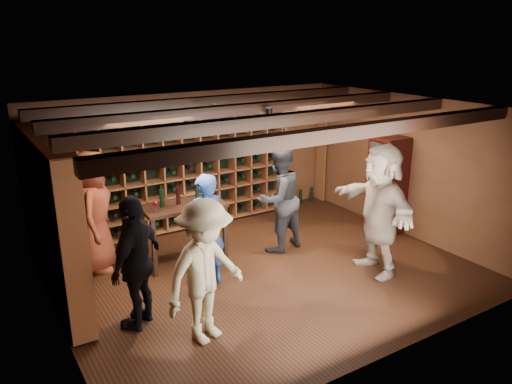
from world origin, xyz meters
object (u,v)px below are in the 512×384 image
tasting_table (183,212)px  display_cabinet (387,188)px  guest_woman_black (137,262)px  man_grey_suit (279,199)px  guest_beige (380,209)px  man_blue_shirt (206,230)px  guest_khaki (205,272)px  guest_red_floral (93,212)px

tasting_table → display_cabinet: bearing=-10.0°
tasting_table → guest_woman_black: bearing=-129.5°
man_grey_suit → guest_woman_black: 2.93m
guest_beige → man_blue_shirt: bearing=-101.6°
display_cabinet → guest_woman_black: display_cabinet is taller
guest_woman_black → guest_khaki: 0.92m
guest_khaki → tasting_table: size_ratio=1.34×
display_cabinet → guest_khaki: (-4.27, -1.30, 0.02)m
man_grey_suit → guest_red_floral: 2.93m
display_cabinet → man_blue_shirt: 3.65m
guest_red_floral → display_cabinet: bearing=-81.9°
display_cabinet → guest_beige: size_ratio=0.87×
guest_woman_black → tasting_table: guest_woman_black is taller
guest_woman_black → guest_beige: guest_beige is taller
guest_red_floral → guest_woman_black: (0.04, -1.84, -0.09)m
man_grey_suit → guest_khaki: bearing=28.2°
guest_red_floral → tasting_table: 1.35m
guest_red_floral → guest_woman_black: size_ratio=1.10×
man_grey_suit → tasting_table: man_grey_suit is taller
display_cabinet → man_grey_suit: man_grey_suit is taller
man_grey_suit → guest_beige: (0.82, -1.46, 0.10)m
man_grey_suit → guest_woman_black: man_grey_suit is taller
man_grey_suit → guest_khaki: (-2.20, -1.71, -0.02)m
guest_khaki → guest_red_floral: bearing=85.9°
guest_red_floral → man_blue_shirt: bearing=-114.7°
guest_red_floral → tasting_table: (1.26, -0.47, -0.10)m
display_cabinet → guest_khaki: guest_khaki is taller
man_grey_suit → guest_woman_black: size_ratio=1.06×
guest_beige → tasting_table: size_ratio=1.53×
guest_khaki → tasting_table: bearing=55.2°
man_blue_shirt → guest_woman_black: size_ratio=0.98×
man_blue_shirt → tasting_table: (0.04, 0.85, 0.01)m
guest_khaki → guest_beige: guest_beige is taller
man_blue_shirt → guest_beige: size_ratio=0.84×
guest_red_floral → guest_woman_black: guest_red_floral is taller
man_blue_shirt → guest_khaki: 1.38m
guest_beige → tasting_table: guest_beige is taller
guest_red_floral → tasting_table: guest_red_floral is taller
man_grey_suit → guest_woman_black: (-2.76, -0.98, -0.05)m
tasting_table → guest_beige: bearing=-35.8°
man_grey_suit → guest_red_floral: guest_red_floral is taller
man_blue_shirt → guest_red_floral: size_ratio=0.89×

